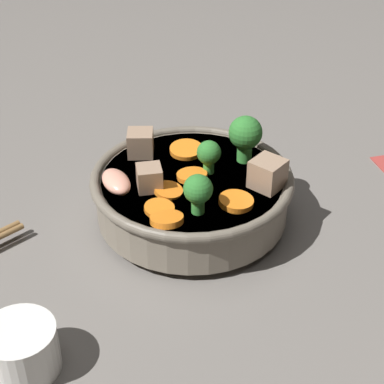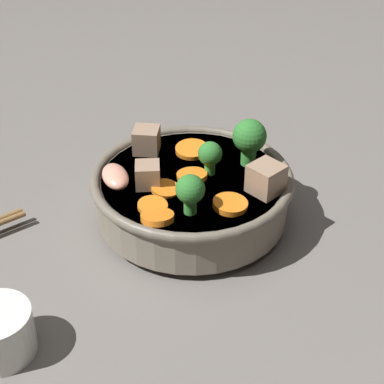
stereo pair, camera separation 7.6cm
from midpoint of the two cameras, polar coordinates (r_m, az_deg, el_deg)
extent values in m
plane|color=slate|center=(0.79, 2.78, -2.54)|extent=(3.00, 3.00, 0.00)
cylinder|color=slate|center=(0.79, 2.79, -2.24)|extent=(0.13, 0.13, 0.01)
cylinder|color=slate|center=(0.77, 2.85, -0.41)|extent=(0.23, 0.23, 0.05)
torus|color=#685F52|center=(0.75, 2.90, 1.18)|extent=(0.24, 0.24, 0.01)
cylinder|color=brown|center=(0.76, 2.87, 0.30)|extent=(0.21, 0.21, 0.03)
cylinder|color=orange|center=(0.70, -0.41, -1.36)|extent=(0.05, 0.05, 0.01)
cylinder|color=orange|center=(0.80, 2.72, 3.68)|extent=(0.06, 0.06, 0.01)
cylinder|color=orange|center=(0.75, 3.01, 1.28)|extent=(0.04, 0.04, 0.01)
cylinder|color=orange|center=(0.73, 0.62, 0.17)|extent=(0.05, 0.05, 0.01)
cylinder|color=orange|center=(0.71, 6.52, -1.21)|extent=(0.05, 0.05, 0.01)
cylinder|color=orange|center=(0.68, 0.09, -2.36)|extent=(0.05, 0.05, 0.01)
cylinder|color=green|center=(0.76, 4.40, 2.21)|extent=(0.01, 0.01, 0.02)
sphere|color=#2D752D|center=(0.75, 4.46, 3.42)|extent=(0.03, 0.03, 0.03)
cylinder|color=green|center=(0.69, 3.01, -1.27)|extent=(0.01, 0.01, 0.02)
sphere|color=#2D752D|center=(0.68, 3.06, 0.15)|extent=(0.03, 0.03, 0.03)
cylinder|color=green|center=(0.78, 7.72, 3.31)|extent=(0.02, 0.02, 0.02)
sphere|color=#2D752D|center=(0.77, 7.87, 5.00)|extent=(0.04, 0.04, 0.04)
cube|color=#9E7F66|center=(0.73, -0.99, 1.42)|extent=(0.04, 0.04, 0.03)
cube|color=#9E7F66|center=(0.73, 9.60, 1.08)|extent=(0.04, 0.04, 0.03)
cube|color=#9E7F66|center=(0.80, -1.33, 4.55)|extent=(0.04, 0.04, 0.03)
ellipsoid|color=#EA9E84|center=(0.74, -3.92, 1.28)|extent=(0.05, 0.03, 0.02)
camera|label=1|loc=(0.04, -87.14, 1.97)|focal=60.00mm
camera|label=2|loc=(0.04, 92.86, -1.97)|focal=60.00mm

